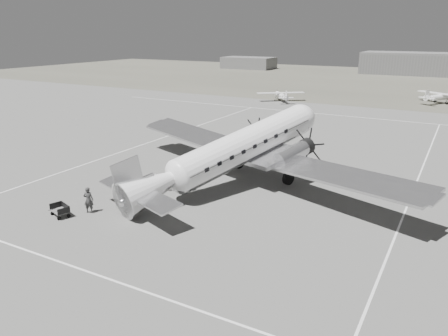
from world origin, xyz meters
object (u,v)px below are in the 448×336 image
hangar_main (434,64)px  dc3_airliner (235,152)px  shed_secondary (249,63)px  ramp_agent (155,184)px  passenger (171,179)px  light_plane_left (281,96)px  ground_crew (89,200)px  baggage_cart_near (142,192)px  baggage_cart_far (60,211)px  light_plane_right (441,98)px

hangar_main → dc3_airliner: hangar_main is taller
shed_secondary → ramp_agent: size_ratio=9.87×
dc3_airliner → ramp_agent: 7.21m
passenger → light_plane_left: bearing=-8.3°
ground_crew → ramp_agent: size_ratio=1.10×
light_plane_left → passenger: size_ratio=4.76×
light_plane_left → ramp_agent: light_plane_left is taller
hangar_main → baggage_cart_near: (-11.95, -123.64, -2.80)m
baggage_cart_far → ramp_agent: (3.30, 6.97, 0.47)m
hangar_main → light_plane_left: (-21.13, -70.86, -2.35)m
ground_crew → passenger: 7.30m
light_plane_left → passenger: (10.14, -50.11, 0.01)m
shed_secondary → passenger: shed_secondary is taller
hangar_main → baggage_cart_near: hangar_main is taller
hangar_main → passenger: bearing=-95.2°
ground_crew → light_plane_left: bearing=-106.1°
hangar_main → baggage_cart_far: 130.24m
ground_crew → baggage_cart_far: bearing=25.0°
shed_secondary → ramp_agent: bearing=-67.6°
dc3_airliner → light_plane_right: 59.57m
light_plane_right → ground_crew: (-19.19, -68.58, -0.07)m
ground_crew → shed_secondary: bearing=-93.0°
baggage_cart_far → passenger: bearing=84.6°
light_plane_left → light_plane_right: (26.86, 11.61, 0.12)m
shed_secondary → ground_crew: bearing=-69.3°
shed_secondary → baggage_cart_near: shed_secondary is taller
baggage_cart_far → light_plane_left: bearing=115.2°
ramp_agent → passenger: size_ratio=0.94×
light_plane_left → ground_crew: ground_crew is taller
hangar_main → light_plane_right: bearing=-84.5°
light_plane_right → ground_crew: light_plane_right is taller
dc3_airliner → ground_crew: 12.54m
light_plane_left → dc3_airliner: bearing=-109.9°
light_plane_right → shed_secondary: bearing=173.7°
baggage_cart_near → passenger: (0.96, 2.67, 0.46)m
hangar_main → light_plane_right: size_ratio=4.06×
ground_crew → passenger: size_ratio=1.04×
light_plane_left → hangar_main: bearing=36.3°
baggage_cart_near → light_plane_left: bearing=84.5°
shed_secondary → light_plane_left: bearing=-59.5°
ramp_agent → passenger: passenger is taller
light_plane_right → passenger: light_plane_right is taller
light_plane_right → ramp_agent: 65.46m
hangar_main → light_plane_left: bearing=-106.6°
baggage_cart_near → light_plane_right: bearing=59.3°
baggage_cart_near → ramp_agent: bearing=54.9°
baggage_cart_far → ramp_agent: size_ratio=0.86×
ground_crew → dc3_airliner: bearing=-147.0°
passenger → light_plane_right: bearing=-34.9°
dc3_airliner → light_plane_right: (12.41, 58.23, -1.99)m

